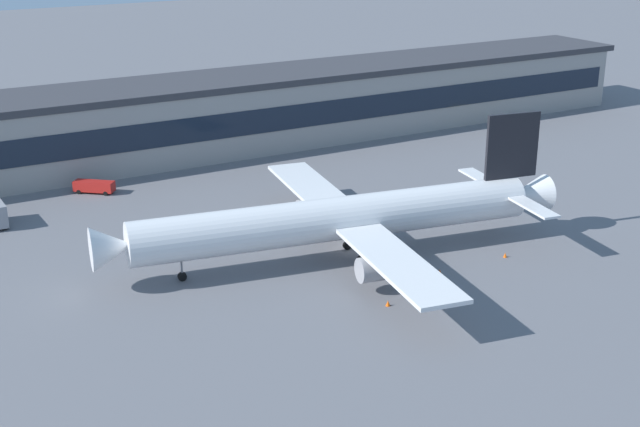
% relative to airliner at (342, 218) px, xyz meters
% --- Properties ---
extents(ground_plane, '(600.00, 600.00, 0.00)m').
position_rel_airliner_xyz_m(ground_plane, '(2.54, 2.16, -5.51)').
color(ground_plane, slate).
extents(terminal_building, '(193.30, 18.25, 13.41)m').
position_rel_airliner_xyz_m(terminal_building, '(2.54, 56.25, 1.22)').
color(terminal_building, '#9E9993').
rests_on(terminal_building, ground_plane).
extents(airliner, '(61.84, 53.22, 17.22)m').
position_rel_airliner_xyz_m(airliner, '(0.00, 0.00, 0.00)').
color(airliner, white).
rests_on(airliner, ground_plane).
extents(belt_loader, '(6.19, 5.65, 1.95)m').
position_rel_airliner_xyz_m(belt_loader, '(-20.23, 42.21, -4.36)').
color(belt_loader, red).
rests_on(belt_loader, ground_plane).
extents(baggage_tug, '(3.66, 2.20, 1.85)m').
position_rel_airliner_xyz_m(baggage_tug, '(63.70, 38.24, -4.42)').
color(baggage_tug, yellow).
rests_on(baggage_tug, ground_plane).
extents(traffic_cone_0, '(0.49, 0.49, 0.62)m').
position_rel_airliner_xyz_m(traffic_cone_0, '(18.57, -10.36, -5.20)').
color(traffic_cone_0, '#F2590C').
rests_on(traffic_cone_0, ground_plane).
extents(traffic_cone_1, '(0.53, 0.53, 0.67)m').
position_rel_airliner_xyz_m(traffic_cone_1, '(-2.75, -14.76, -5.18)').
color(traffic_cone_1, '#F2590C').
rests_on(traffic_cone_1, ground_plane).
extents(traffic_cone_2, '(0.55, 0.55, 0.69)m').
position_rel_airliner_xyz_m(traffic_cone_2, '(7.81, -10.54, -5.17)').
color(traffic_cone_2, '#F2590C').
rests_on(traffic_cone_2, ground_plane).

